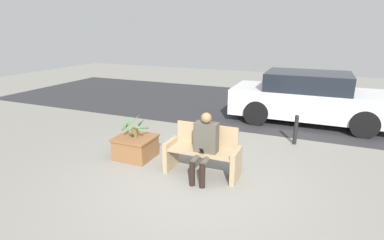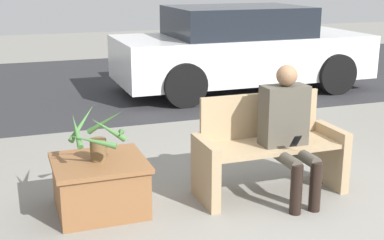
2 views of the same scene
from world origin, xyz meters
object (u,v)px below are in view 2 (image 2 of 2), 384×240
at_px(potted_plant, 98,137).
at_px(parked_car, 241,49).
at_px(person_seated, 288,126).
at_px(bench, 269,149).
at_px(bollard_post, 289,93).
at_px(planter_box, 100,184).

distance_m(potted_plant, parked_car, 5.31).
bearing_deg(parked_car, person_seated, -109.48).
xyz_separation_m(bench, bollard_post, (1.50, 2.26, -0.04)).
distance_m(person_seated, parked_car, 4.73).
bearing_deg(parked_car, potted_plant, -127.88).
relative_size(bench, potted_plant, 2.59).
bearing_deg(potted_plant, bollard_post, 35.07).
distance_m(person_seated, planter_box, 1.76).
bearing_deg(potted_plant, parked_car, 52.12).
xyz_separation_m(person_seated, potted_plant, (-1.68, 0.27, -0.01)).
bearing_deg(bollard_post, parked_car, 85.12).
bearing_deg(bollard_post, person_seated, -119.97).
height_order(person_seated, planter_box, person_seated).
relative_size(planter_box, parked_car, 0.18).
bearing_deg(bollard_post, potted_plant, -144.93).
bearing_deg(bench, planter_box, 176.19).
distance_m(planter_box, parked_car, 5.32).
bearing_deg(bollard_post, bench, -123.58).
xyz_separation_m(planter_box, parked_car, (3.26, 4.18, 0.48)).
relative_size(planter_box, bollard_post, 1.09).
distance_m(person_seated, potted_plant, 1.70).
relative_size(parked_car, bollard_post, 6.05).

